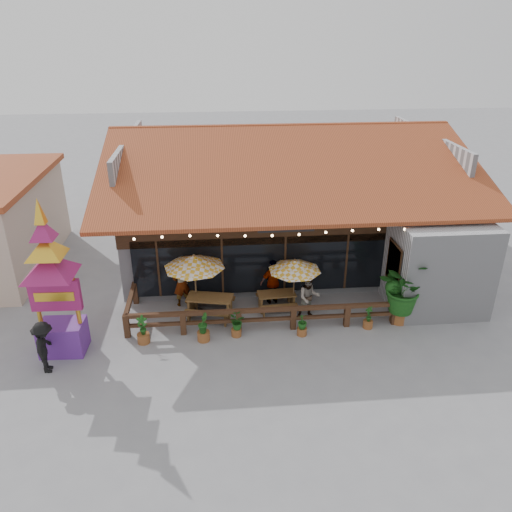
{
  "coord_description": "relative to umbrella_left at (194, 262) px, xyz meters",
  "views": [
    {
      "loc": [
        -3.24,
        -15.87,
        10.21
      ],
      "look_at": [
        -1.69,
        1.5,
        2.07
      ],
      "focal_mm": 35.0,
      "sensor_mm": 36.0,
      "label": 1
    }
  ],
  "objects": [
    {
      "name": "diner_a",
      "position": [
        -0.58,
        0.6,
        -1.22
      ],
      "size": [
        0.82,
        0.73,
        1.88
      ],
      "primitive_type": "imported",
      "rotation": [
        0.0,
        0.0,
        3.65
      ],
      "color": "#382212",
      "rests_on": "ground"
    },
    {
      "name": "tropical_plant",
      "position": [
        7.6,
        -1.39,
        -0.73
      ],
      "size": [
        2.38,
        2.39,
        2.5
      ],
      "color": "brown",
      "rests_on": "ground"
    },
    {
      "name": "diner_b",
      "position": [
        4.25,
        -0.77,
        -1.29
      ],
      "size": [
        0.85,
        0.67,
        1.73
      ],
      "primitive_type": "imported",
      "rotation": [
        0.0,
        0.0,
        0.02
      ],
      "color": "#382212",
      "rests_on": "ground"
    },
    {
      "name": "umbrella_right",
      "position": [
        3.77,
        -0.13,
        -0.26
      ],
      "size": [
        2.71,
        2.71,
        2.18
      ],
      "color": "brown",
      "rests_on": "ground"
    },
    {
      "name": "planter_c",
      "position": [
        1.45,
        -1.8,
        -1.65
      ],
      "size": [
        0.71,
        0.68,
        0.89
      ],
      "color": "brown",
      "rests_on": "ground"
    },
    {
      "name": "restaurant_building",
      "position": [
        4.31,
        5.6,
        0.05
      ],
      "size": [
        15.5,
        14.73,
        6.09
      ],
      "color": "silver",
      "rests_on": "ground"
    },
    {
      "name": "thai_sign_tower",
      "position": [
        -4.46,
        -2.17,
        0.97
      ],
      "size": [
        2.26,
        2.26,
        5.91
      ],
      "color": "#612790",
      "rests_on": "ground"
    },
    {
      "name": "planter_d",
      "position": [
        3.8,
        -1.96,
        -1.74
      ],
      "size": [
        0.45,
        0.45,
        0.87
      ],
      "color": "brown",
      "rests_on": "ground"
    },
    {
      "name": "planter_b",
      "position": [
        0.27,
        -1.98,
        -1.66
      ],
      "size": [
        0.44,
        0.47,
        1.09
      ],
      "color": "brown",
      "rests_on": "ground"
    },
    {
      "name": "umbrella_left",
      "position": [
        0.0,
        0.0,
        0.0
      ],
      "size": [
        2.69,
        2.69,
        2.47
      ],
      "color": "brown",
      "rests_on": "ground"
    },
    {
      "name": "planter_e",
      "position": [
        6.31,
        -1.7,
        -1.78
      ],
      "size": [
        0.36,
        0.36,
        0.89
      ],
      "color": "brown",
      "rests_on": "ground"
    },
    {
      "name": "patio_railing",
      "position": [
        1.8,
        -1.28,
        -1.54
      ],
      "size": [
        10.0,
        2.6,
        0.92
      ],
      "color": "#462819",
      "rests_on": "ground"
    },
    {
      "name": "ground",
      "position": [
        4.05,
        -1.01,
        -2.16
      ],
      "size": [
        100.0,
        100.0,
        0.0
      ],
      "primitive_type": "plane",
      "color": "gray",
      "rests_on": "ground"
    },
    {
      "name": "picnic_table_right",
      "position": [
        3.12,
        -0.06,
        -1.68
      ],
      "size": [
        1.54,
        1.36,
        0.7
      ],
      "color": "brown",
      "rests_on": "ground"
    },
    {
      "name": "diner_c",
      "position": [
        3.04,
        0.46,
        -1.22
      ],
      "size": [
        1.17,
        0.7,
        1.86
      ],
      "primitive_type": "imported",
      "rotation": [
        0.0,
        0.0,
        3.38
      ],
      "color": "#382212",
      "rests_on": "ground"
    },
    {
      "name": "picnic_table_left",
      "position": [
        0.52,
        -0.35,
        -1.6
      ],
      "size": [
        1.99,
        1.81,
        0.83
      ],
      "color": "brown",
      "rests_on": "ground"
    },
    {
      "name": "planter_a",
      "position": [
        -1.83,
        -1.93,
        -1.7
      ],
      "size": [
        0.44,
        0.44,
        1.08
      ],
      "color": "brown",
      "rests_on": "ground"
    },
    {
      "name": "pedestrian",
      "position": [
        -4.71,
        -3.23,
        -1.26
      ],
      "size": [
        0.8,
        1.23,
        1.79
      ],
      "primitive_type": "imported",
      "rotation": [
        0.0,
        0.0,
        1.69
      ],
      "color": "black",
      "rests_on": "ground"
    }
  ]
}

